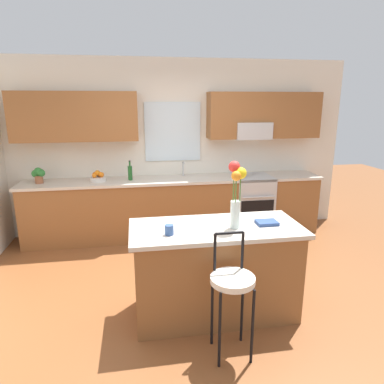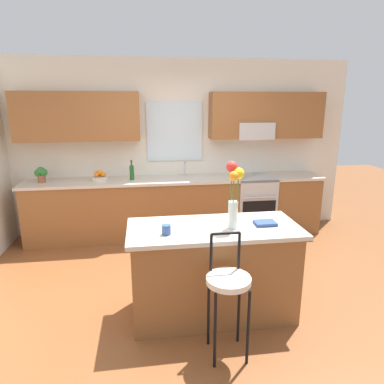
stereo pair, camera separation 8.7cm
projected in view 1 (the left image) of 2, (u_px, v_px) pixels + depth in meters
name	position (u px, v px, depth m)	size (l,w,h in m)	color
ground_plane	(194.00, 290.00, 3.87)	(14.00, 14.00, 0.00)	brown
back_wall_assembly	(174.00, 138.00, 5.38)	(5.60, 0.50, 2.70)	silver
counter_run	(176.00, 207.00, 5.37)	(4.56, 0.64, 0.92)	brown
sink_faucet	(183.00, 167.00, 5.38)	(0.02, 0.13, 0.23)	#B7BABC
oven_range	(251.00, 204.00, 5.54)	(0.60, 0.64, 0.92)	#B7BABC
kitchen_island	(215.00, 270.00, 3.35)	(1.62, 0.73, 0.92)	brown
bar_stool_near	(232.00, 285.00, 2.75)	(0.36, 0.36, 1.04)	black
flower_vase	(236.00, 190.00, 3.10)	(0.16, 0.16, 0.63)	silver
mug_ceramic	(169.00, 230.00, 3.02)	(0.08, 0.08, 0.09)	#33518C
cookbook	(267.00, 223.00, 3.29)	(0.20, 0.15, 0.03)	navy
fruit_bowl_oranges	(98.00, 177.00, 5.06)	(0.24, 0.24, 0.16)	silver
bottle_olive_oil	(130.00, 172.00, 5.12)	(0.06, 0.06, 0.29)	#1E5923
potted_plant_small	(38.00, 174.00, 4.91)	(0.19, 0.13, 0.23)	#9E5B3D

